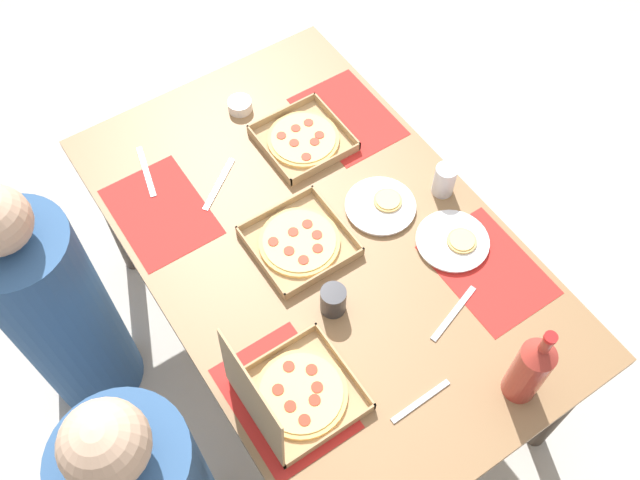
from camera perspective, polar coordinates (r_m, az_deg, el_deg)
The scene contains 20 objects.
ground_plane at distance 2.78m, azimuth -0.00°, elevation -8.31°, with size 6.00×6.00×0.00m, color beige.
dining_table at distance 2.20m, azimuth -0.00°, elevation -1.41°, with size 1.59×1.00×0.75m.
placemat_near_left at distance 2.12m, azimuth 13.36°, elevation -2.33°, with size 0.36×0.26×0.00m, color red.
placemat_near_right at distance 2.42m, azimuth 2.23°, elevation 9.91°, with size 0.36×0.26×0.00m, color red.
placemat_far_left at distance 1.90m, azimuth -2.87°, elevation -12.61°, with size 0.36×0.26×0.00m, color red.
placemat_far_right at distance 2.23m, azimuth -12.71°, elevation 2.24°, with size 0.36×0.26×0.00m, color red.
pizza_box_corner_left at distance 2.34m, azimuth -1.35°, elevation 8.11°, with size 0.27×0.27×0.04m.
pizza_box_edge_far at distance 1.85m, azimuth -2.35°, elevation -12.35°, with size 0.28×0.28×0.32m.
pizza_box_corner_right at distance 2.10m, azimuth -1.67°, elevation -0.16°, with size 0.28×0.28×0.04m.
plate_near_left at distance 2.18m, azimuth 4.94°, elevation 2.76°, with size 0.22×0.22×0.03m.
plate_near_right at distance 2.14m, azimuth 10.68°, elevation -0.11°, with size 0.22×0.22×0.03m.
soda_bottle at distance 1.86m, azimuth 16.56°, elevation -9.90°, with size 0.09×0.09×0.32m.
cup_clear_right at distance 1.97m, azimuth 1.07°, elevation -4.87°, with size 0.07×0.07×0.09m, color #333338.
cup_dark at distance 2.21m, azimuth 9.98°, elevation 4.78°, with size 0.07×0.07×0.11m, color silver.
condiment_bowl at distance 2.44m, azimuth -6.47°, elevation 10.72°, with size 0.08×0.08×0.04m, color white.
knife_by_far_left at distance 2.03m, azimuth 10.70°, elevation -5.81°, with size 0.21×0.02×0.01m, color #B7B7BC.
knife_by_near_left at distance 2.26m, azimuth -8.14°, elevation 4.48°, with size 0.21×0.02×0.01m, color #B7B7BC.
knife_by_far_right at distance 2.33m, azimuth -13.81°, elevation 5.38°, with size 0.21×0.02×0.01m, color #B7B7BC.
fork_by_near_right at distance 1.91m, azimuth 8.10°, elevation -12.72°, with size 0.19×0.02×0.01m, color #B7B7BC.
diner_right_seat at distance 2.42m, azimuth -20.22°, elevation -5.60°, with size 0.32×0.32×1.14m.
Camera 1 is at (-0.94, 0.63, 2.54)m, focal length 39.76 mm.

